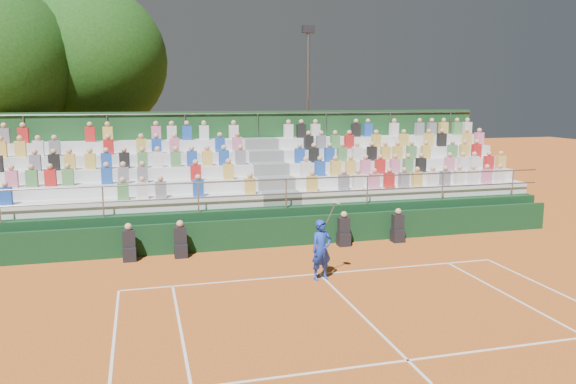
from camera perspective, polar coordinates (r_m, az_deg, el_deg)
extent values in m
plane|color=#BF5C1F|center=(16.18, 3.20, -8.33)|extent=(90.00, 90.00, 0.00)
cube|color=white|center=(16.18, 3.20, -8.31)|extent=(11.00, 0.06, 0.01)
cube|color=white|center=(13.36, 7.54, -12.36)|extent=(0.06, 6.40, 0.01)
cube|color=white|center=(11.46, 12.06, -16.38)|extent=(8.22, 0.06, 0.01)
cube|color=#0E3218|center=(19.00, 0.23, -4.02)|extent=(20.00, 0.15, 1.00)
cube|color=black|center=(18.03, -15.80, -6.07)|extent=(0.40, 0.40, 0.44)
cube|color=black|center=(17.90, -15.87, -4.59)|extent=(0.38, 0.25, 0.55)
sphere|color=tan|center=(17.82, -15.92, -3.40)|extent=(0.22, 0.22, 0.22)
cube|color=black|center=(18.05, -10.84, -5.84)|extent=(0.40, 0.40, 0.44)
cube|color=black|center=(17.93, -10.89, -4.37)|extent=(0.38, 0.25, 0.55)
sphere|color=tan|center=(17.84, -10.92, -3.18)|extent=(0.22, 0.22, 0.22)
cube|color=black|center=(19.17, 5.67, -4.80)|extent=(0.40, 0.40, 0.44)
cube|color=black|center=(19.06, 5.69, -3.40)|extent=(0.38, 0.25, 0.55)
sphere|color=tan|center=(18.98, 5.71, -2.28)|extent=(0.22, 0.22, 0.22)
cube|color=black|center=(19.94, 11.06, -4.37)|extent=(0.40, 0.40, 0.44)
cube|color=black|center=(19.83, 11.10, -3.02)|extent=(0.38, 0.25, 0.55)
sphere|color=tan|center=(19.75, 11.14, -1.95)|extent=(0.22, 0.22, 0.22)
cube|color=#0E3218|center=(21.91, -1.87, -1.90)|extent=(20.00, 5.20, 1.20)
cube|color=silver|center=(19.59, -16.19, -1.26)|extent=(9.30, 0.85, 0.42)
cube|color=silver|center=(22.05, 12.80, 0.08)|extent=(9.30, 0.85, 0.42)
cube|color=slate|center=(20.16, -0.82, -0.57)|extent=(1.40, 0.85, 0.42)
cube|color=silver|center=(20.36, -16.20, 0.34)|extent=(9.30, 0.85, 0.42)
cube|color=silver|center=(22.74, 11.85, 1.46)|extent=(9.30, 0.85, 0.42)
cube|color=slate|center=(20.90, -1.38, 0.96)|extent=(1.40, 0.85, 0.42)
cube|color=silver|center=(21.14, -16.20, 1.82)|extent=(9.30, 0.85, 0.42)
cube|color=silver|center=(23.44, 10.96, 2.77)|extent=(9.30, 0.85, 0.42)
cube|color=slate|center=(21.67, -1.91, 2.39)|extent=(1.40, 0.85, 0.42)
cube|color=silver|center=(21.93, -16.21, 3.20)|extent=(9.30, 0.85, 0.42)
cube|color=silver|center=(24.16, 10.12, 4.00)|extent=(9.30, 0.85, 0.42)
cube|color=slate|center=(22.44, -2.40, 3.72)|extent=(1.40, 0.85, 0.42)
cube|color=silver|center=(22.74, -16.21, 4.48)|extent=(9.30, 0.85, 0.42)
cube|color=silver|center=(24.89, 9.32, 5.16)|extent=(9.30, 0.85, 0.42)
cube|color=slate|center=(23.23, -2.87, 4.96)|extent=(1.40, 0.85, 0.42)
cube|color=#1A4520|center=(23.83, -3.11, 2.93)|extent=(20.00, 0.12, 4.40)
cylinder|color=gray|center=(19.19, -0.19, 1.30)|extent=(20.00, 0.05, 0.05)
cylinder|color=gray|center=(23.58, -3.11, 7.97)|extent=(20.00, 0.05, 0.05)
cube|color=#1E4CB2|center=(19.79, -26.74, -0.37)|extent=(0.36, 0.24, 0.56)
cube|color=#4C8C4C|center=(19.36, -16.40, 0.07)|extent=(0.36, 0.24, 0.56)
cube|color=silver|center=(19.35, -14.56, 0.15)|extent=(0.36, 0.24, 0.56)
cube|color=slate|center=(19.36, -12.80, 0.23)|extent=(0.36, 0.24, 0.56)
cube|color=#1E4CB2|center=(19.44, -9.10, 0.39)|extent=(0.36, 0.24, 0.56)
cube|color=gold|center=(19.69, -3.87, 0.61)|extent=(0.36, 0.24, 0.56)
cube|color=pink|center=(20.55, -26.24, 1.19)|extent=(0.36, 0.24, 0.56)
cube|color=#4C8C4C|center=(20.43, -24.58, 1.27)|extent=(0.36, 0.24, 0.56)
cube|color=red|center=(20.34, -22.98, 1.34)|extent=(0.36, 0.24, 0.56)
cube|color=#4C8C4C|center=(20.27, -21.45, 1.41)|extent=(0.36, 0.24, 0.56)
cube|color=#1E4CB2|center=(20.16, -17.93, 1.58)|extent=(0.36, 0.24, 0.56)
cube|color=slate|center=(20.14, -16.37, 1.64)|extent=(0.36, 0.24, 0.56)
cube|color=slate|center=(20.13, -14.56, 1.72)|extent=(0.36, 0.24, 0.56)
cube|color=red|center=(20.22, -9.35, 1.94)|extent=(0.36, 0.24, 0.56)
cube|color=gold|center=(20.36, -6.05, 2.07)|extent=(0.36, 0.24, 0.56)
cube|color=slate|center=(21.21, -24.28, 2.71)|extent=(0.36, 0.24, 0.56)
cube|color=black|center=(21.12, -22.66, 2.80)|extent=(0.36, 0.24, 0.56)
cube|color=gold|center=(21.06, -21.29, 2.86)|extent=(0.36, 0.24, 0.56)
cube|color=gold|center=(20.99, -19.44, 2.95)|extent=(0.36, 0.24, 0.56)
cube|color=#1E4CB2|center=(20.95, -17.97, 3.02)|extent=(0.36, 0.24, 0.56)
cube|color=black|center=(20.93, -16.27, 3.10)|extent=(0.36, 0.24, 0.56)
cube|color=#4C8C4C|center=(20.92, -14.55, 3.17)|extent=(0.36, 0.24, 0.56)
cube|color=silver|center=(20.93, -13.09, 3.24)|extent=(0.36, 0.24, 0.56)
cube|color=#4C8C4C|center=(20.96, -11.33, 3.31)|extent=(0.36, 0.24, 0.56)
cube|color=#1E4CB2|center=(21.00, -9.73, 3.37)|extent=(0.36, 0.24, 0.56)
cube|color=gold|center=(21.06, -8.20, 3.43)|extent=(0.36, 0.24, 0.56)
cube|color=#1E4CB2|center=(21.14, -6.53, 3.49)|extent=(0.36, 0.24, 0.56)
cube|color=slate|center=(21.24, -4.84, 3.54)|extent=(0.36, 0.24, 0.56)
cube|color=gold|center=(22.24, -27.12, 3.88)|extent=(0.36, 0.24, 0.56)
cube|color=gold|center=(22.11, -25.53, 3.97)|extent=(0.36, 0.24, 0.56)
cube|color=silver|center=(22.01, -24.02, 4.06)|extent=(0.36, 0.24, 0.56)
cube|color=slate|center=(21.93, -22.60, 4.13)|extent=(0.36, 0.24, 0.56)
cube|color=red|center=(21.76, -17.76, 4.38)|extent=(0.36, 0.24, 0.56)
cube|color=gold|center=(21.73, -14.67, 4.51)|extent=(0.36, 0.24, 0.56)
cube|color=#1E4CB2|center=(21.74, -13.22, 4.58)|extent=(0.36, 0.24, 0.56)
cube|color=pink|center=(21.76, -11.46, 4.65)|extent=(0.36, 0.24, 0.56)
cube|color=#1E4CB2|center=(21.93, -6.92, 4.80)|extent=(0.36, 0.24, 0.56)
cube|color=pink|center=(22.04, -5.17, 4.86)|extent=(0.36, 0.24, 0.56)
cube|color=slate|center=(23.04, -26.85, 5.12)|extent=(0.36, 0.24, 0.56)
cube|color=red|center=(22.92, -25.30, 5.21)|extent=(0.36, 0.24, 0.56)
cube|color=red|center=(22.62, -19.45, 5.54)|extent=(0.36, 0.24, 0.56)
cube|color=gold|center=(22.57, -17.83, 5.62)|extent=(0.36, 0.24, 0.56)
cube|color=pink|center=(22.55, -13.24, 5.82)|extent=(0.36, 0.24, 0.56)
cube|color=silver|center=(22.58, -11.72, 5.88)|extent=(0.36, 0.24, 0.56)
cube|color=#1E4CB2|center=(22.62, -10.23, 5.93)|extent=(0.36, 0.24, 0.56)
cube|color=silver|center=(22.68, -8.53, 5.99)|extent=(0.36, 0.24, 0.56)
cube|color=silver|center=(22.84, -5.54, 6.08)|extent=(0.36, 0.24, 0.56)
cube|color=gold|center=(20.24, 2.46, 0.87)|extent=(0.36, 0.24, 0.56)
cube|color=slate|center=(20.63, 5.69, 1.00)|extent=(0.36, 0.24, 0.56)
cube|color=silver|center=(20.83, 7.09, 1.05)|extent=(0.36, 0.24, 0.56)
cube|color=pink|center=(21.08, 8.73, 1.12)|extent=(0.36, 0.24, 0.56)
cube|color=red|center=(21.32, 10.22, 1.17)|extent=(0.36, 0.24, 0.56)
cube|color=slate|center=(21.59, 11.68, 1.23)|extent=(0.36, 0.24, 0.56)
cube|color=gold|center=(21.83, 12.96, 1.28)|extent=(0.36, 0.24, 0.56)
cube|color=silver|center=(22.15, 14.47, 1.33)|extent=(0.36, 0.24, 0.56)
cube|color=slate|center=(22.41, 15.65, 1.37)|extent=(0.36, 0.24, 0.56)
cube|color=silver|center=(22.72, 16.98, 1.42)|extent=(0.36, 0.24, 0.56)
cube|color=silver|center=(23.05, 18.27, 1.47)|extent=(0.36, 0.24, 0.56)
cube|color=pink|center=(23.39, 19.53, 1.51)|extent=(0.36, 0.24, 0.56)
cube|color=silver|center=(23.72, 20.70, 1.55)|extent=(0.36, 0.24, 0.56)
cube|color=silver|center=(20.99, 1.82, 2.35)|extent=(0.36, 0.24, 0.56)
cube|color=#1E4CB2|center=(21.16, 3.26, 2.39)|extent=(0.36, 0.24, 0.56)
cube|color=gold|center=(21.36, 4.84, 2.44)|extent=(0.36, 0.24, 0.56)
cube|color=gold|center=(21.57, 6.35, 2.49)|extent=(0.36, 0.24, 0.56)
cube|color=pink|center=(21.79, 7.85, 2.53)|extent=(0.36, 0.24, 0.56)
cube|color=red|center=(22.03, 9.32, 2.57)|extent=(0.36, 0.24, 0.56)
cube|color=pink|center=(22.30, 10.80, 2.61)|extent=(0.36, 0.24, 0.56)
cube|color=#4C8C4C|center=(22.54, 12.07, 2.64)|extent=(0.36, 0.24, 0.56)
cube|color=black|center=(22.80, 13.34, 2.68)|extent=(0.36, 0.24, 0.56)
cube|color=pink|center=(23.42, 16.08, 2.74)|extent=(0.36, 0.24, 0.56)
cube|color=silver|center=(23.73, 17.29, 2.76)|extent=(0.36, 0.24, 0.56)
cube|color=silver|center=(24.01, 18.37, 2.79)|extent=(0.36, 0.24, 0.56)
cube|color=red|center=(24.39, 19.71, 2.81)|extent=(0.36, 0.24, 0.56)
cube|color=gold|center=(24.71, 20.78, 2.83)|extent=(0.36, 0.24, 0.56)
cube|color=#1E4CB2|center=(21.76, 1.20, 3.72)|extent=(0.36, 0.24, 0.56)
cube|color=black|center=(21.92, 2.64, 3.76)|extent=(0.36, 0.24, 0.56)
cube|color=#1E4CB2|center=(22.12, 4.22, 3.80)|extent=(0.36, 0.24, 0.56)
cube|color=#4C8C4C|center=(22.29, 5.50, 3.82)|extent=(0.36, 0.24, 0.56)
cube|color=silver|center=(22.52, 7.01, 3.86)|extent=(0.36, 0.24, 0.56)
cube|color=black|center=(22.77, 8.51, 3.88)|extent=(0.36, 0.24, 0.56)
cube|color=gold|center=(23.00, 9.85, 3.91)|extent=(0.36, 0.24, 0.56)
cube|color=gold|center=(23.23, 11.05, 3.93)|extent=(0.36, 0.24, 0.56)
cube|color=#4C8C4C|center=(23.50, 12.41, 3.94)|extent=(0.36, 0.24, 0.56)
cube|color=gold|center=(23.81, 13.80, 3.96)|extent=(0.36, 0.24, 0.56)
cube|color=#4C8C4C|center=(24.42, 16.35, 3.99)|extent=(0.36, 0.24, 0.56)
cube|color=gold|center=(24.71, 17.47, 4.00)|extent=(0.36, 0.24, 0.56)
cube|color=red|center=(25.02, 18.59, 4.00)|extent=(0.36, 0.24, 0.56)
cube|color=black|center=(22.70, 2.11, 5.03)|extent=(0.36, 0.24, 0.56)
cube|color=slate|center=(22.86, 3.37, 5.05)|extent=(0.36, 0.24, 0.56)
cube|color=#4C8C4C|center=(23.06, 4.80, 5.08)|extent=(0.36, 0.24, 0.56)
cube|color=red|center=(23.27, 6.22, 5.09)|extent=(0.36, 0.24, 0.56)
cube|color=gold|center=(23.72, 8.93, 5.12)|extent=(0.36, 0.24, 0.56)
cube|color=gold|center=(24.25, 11.65, 5.14)|extent=(0.36, 0.24, 0.56)
cube|color=gold|center=(24.79, 14.09, 5.14)|extent=(0.36, 0.24, 0.56)
cube|color=black|center=(25.10, 15.34, 5.14)|extent=(0.36, 0.24, 0.56)
cube|color=gold|center=(25.73, 17.71, 5.13)|extent=(0.36, 0.24, 0.56)
cube|color=pink|center=(26.06, 18.83, 5.12)|extent=(0.36, 0.24, 0.56)
cube|color=silver|center=(23.32, 0.05, 6.20)|extent=(0.36, 0.24, 0.56)
cube|color=black|center=(23.47, 1.35, 6.22)|extent=(0.36, 0.24, 0.56)
cube|color=silver|center=(23.65, 2.79, 6.23)|extent=(0.36, 0.24, 0.56)
cube|color=black|center=(24.25, 6.90, 6.26)|extent=(0.36, 0.24, 0.56)
cube|color=#1E4CB2|center=(24.46, 8.10, 6.26)|extent=(0.36, 0.24, 0.56)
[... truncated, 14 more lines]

